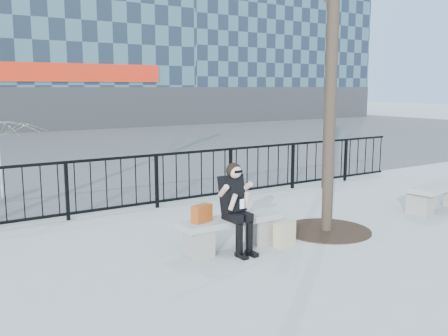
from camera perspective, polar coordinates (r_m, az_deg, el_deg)
ground at (r=7.67m, az=0.75°, el=-9.22°), size 120.00×120.00×0.00m
street_surface at (r=21.57m, az=-21.94°, el=2.15°), size 60.00×23.00×0.01m
railing at (r=10.09m, az=-8.73°, el=-1.57°), size 14.00×0.06×1.10m
tree_grate at (r=8.75m, az=11.61°, el=-6.98°), size 1.50×1.50×0.02m
bench_main at (r=7.58m, az=0.75°, el=-7.06°), size 1.65×0.46×0.49m
bench_second at (r=10.80m, az=23.41°, el=-2.73°), size 1.81×0.50×0.54m
seated_woman at (r=7.36m, az=1.45°, el=-4.60°), size 0.50×0.64×1.34m
handbag at (r=7.26m, az=-2.56°, el=-5.21°), size 0.34×0.23×0.26m
shopping_bag at (r=7.83m, az=6.94°, el=-7.47°), size 0.42×0.24×0.38m
vendor_umbrella at (r=11.86m, az=-24.12°, el=1.02°), size 2.48×2.51×1.80m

